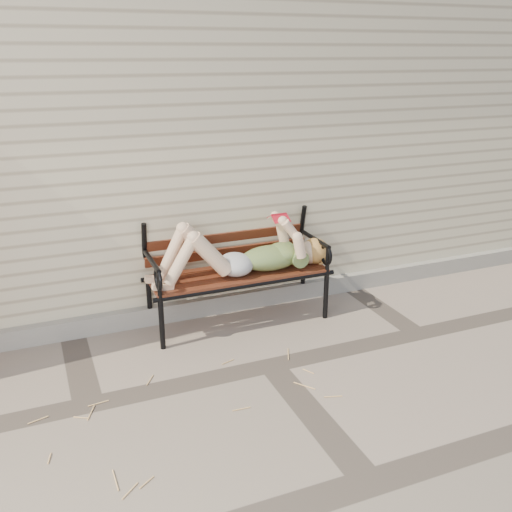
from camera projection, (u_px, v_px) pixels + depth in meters
name	position (u px, v px, depth m)	size (l,w,h in m)	color
ground	(271.00, 365.00, 4.00)	(80.00, 80.00, 0.00)	gray
house_wall	(160.00, 108.00, 6.11)	(8.00, 4.00, 3.00)	beige
foundation_strip	(225.00, 302.00, 4.82)	(8.00, 0.10, 0.15)	#9D968E
garden_bench	(234.00, 253.00, 4.55)	(1.55, 0.62, 1.00)	black
reading_woman	(241.00, 253.00, 4.44)	(1.46, 0.33, 0.46)	#0A394C
straw_scatter	(260.00, 409.00, 3.51)	(2.89, 1.76, 0.01)	#E8B771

